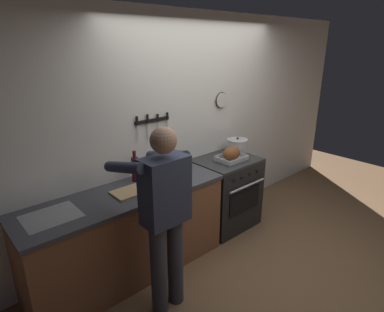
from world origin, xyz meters
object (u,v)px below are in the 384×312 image
object	(u,v)px
roasting_pan	(232,155)
stock_pot	(237,146)
stove	(225,192)
bottle_olive_oil	(156,163)
person_cook	(164,211)
cutting_board	(132,191)
bottle_wine_red	(135,168)
bottle_dish_soap	(175,162)

from	to	relation	value
roasting_pan	stock_pot	world-z (taller)	stock_pot
stove	bottle_olive_oil	bearing A→B (deg)	168.14
person_cook	cutting_board	distance (m)	0.57
roasting_pan	bottle_olive_oil	size ratio (longest dim) A/B	1.21
roasting_pan	bottle_wine_red	world-z (taller)	bottle_wine_red
stock_pot	cutting_board	world-z (taller)	stock_pot
stove	bottle_wine_red	xyz separation A→B (m)	(-1.19, 0.18, 0.59)
roasting_pan	bottle_dish_soap	size ratio (longest dim) A/B	1.63
stove	person_cook	size ratio (longest dim) A/B	0.54
roasting_pan	cutting_board	distance (m)	1.37
bottle_olive_oil	stove	bearing A→B (deg)	-11.86
roasting_pan	cutting_board	size ratio (longest dim) A/B	0.98
bottle_olive_oil	stock_pot	bearing A→B (deg)	-6.28
cutting_board	bottle_olive_oil	distance (m)	0.51
stove	roasting_pan	xyz separation A→B (m)	(-0.00, -0.08, 0.53)
bottle_wine_red	cutting_board	bearing A→B (deg)	-130.71
bottle_olive_oil	bottle_wine_red	size ratio (longest dim) A/B	0.90
stove	bottle_dish_soap	xyz separation A→B (m)	(-0.69, 0.15, 0.54)
person_cook	bottle_olive_oil	size ratio (longest dim) A/B	5.71
person_cook	bottle_olive_oil	bearing A→B (deg)	-23.76
person_cook	bottle_wine_red	size ratio (longest dim) A/B	5.11
person_cook	bottle_olive_oil	distance (m)	0.93
bottle_olive_oil	bottle_wine_red	bearing A→B (deg)	-177.30
bottle_dish_soap	bottle_wine_red	size ratio (longest dim) A/B	0.67
person_cook	bottle_dish_soap	bearing A→B (deg)	-35.97
bottle_wine_red	person_cook	bearing A→B (deg)	-105.56
roasting_pan	bottle_wine_red	xyz separation A→B (m)	(-1.19, 0.26, 0.06)
stock_pot	bottle_olive_oil	world-z (taller)	bottle_olive_oil
person_cook	cutting_board	bearing A→B (deg)	4.22
bottle_dish_soap	bottle_wine_red	bearing A→B (deg)	176.19
person_cook	cutting_board	size ratio (longest dim) A/B	4.61
cutting_board	bottle_olive_oil	bearing A→B (deg)	25.99
stove	person_cook	bearing A→B (deg)	-157.05
stove	person_cook	xyz separation A→B (m)	(-1.40, -0.59, 0.50)
stove	bottle_dish_soap	size ratio (longest dim) A/B	4.16
stock_pot	bottle_dish_soap	bearing A→B (deg)	174.98
cutting_board	bottle_olive_oil	size ratio (longest dim) A/B	1.24
stove	bottle_wine_red	world-z (taller)	bottle_wine_red
roasting_pan	stock_pot	distance (m)	0.30
roasting_pan	bottle_wine_red	distance (m)	1.22
roasting_pan	stock_pot	bearing A→B (deg)	28.06
person_cook	bottle_wine_red	xyz separation A→B (m)	(0.22, 0.77, 0.08)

